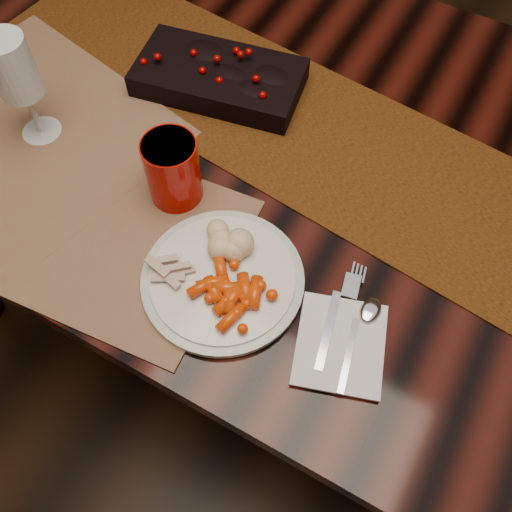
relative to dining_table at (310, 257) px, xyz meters
The scene contains 15 objects.
floor 0.38m from the dining_table, ahead, with size 5.00×5.00×0.00m, color black.
dining_table is the anchor object (origin of this frame).
table_runner 0.38m from the dining_table, 16.55° to the left, with size 1.56×0.32×0.00m, color #3E280C.
centerpiece 0.48m from the dining_table, 169.97° to the left, with size 0.31×0.16×0.06m, color black, non-canonical shape.
placemat_main 0.56m from the dining_table, 126.89° to the right, with size 0.45×0.33×0.00m, color #93633A.
placemat_second 0.66m from the dining_table, 158.54° to the right, with size 0.50×0.36×0.00m, color #946A53.
dinner_plate 0.50m from the dining_table, 95.16° to the right, with size 0.25×0.25×0.01m, color silver.
baby_carrots 0.53m from the dining_table, 91.45° to the right, with size 0.12×0.10×0.02m, color #D03906, non-canonical shape.
mashed_potatoes 0.49m from the dining_table, 100.93° to the right, with size 0.08×0.07×0.04m, color beige, non-canonical shape.
turkey_shreds 0.54m from the dining_table, 106.26° to the right, with size 0.08×0.06×0.02m, color tan, non-canonical shape.
napkin 0.53m from the dining_table, 61.47° to the right, with size 0.13×0.15×0.01m, color silver.
fork 0.51m from the dining_table, 62.79° to the right, with size 0.02×0.17×0.00m, color silver, non-canonical shape.
spoon 0.53m from the dining_table, 58.05° to the right, with size 0.03×0.15×0.00m, color white, non-canonical shape.
red_cup 0.52m from the dining_table, 131.36° to the right, with size 0.09×0.09×0.12m, color #AD0800.
wine_glass 0.71m from the dining_table, 156.13° to the right, with size 0.07×0.07×0.21m, color silver, non-canonical shape.
Camera 1 is at (0.22, -0.65, 1.54)m, focal length 40.00 mm.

